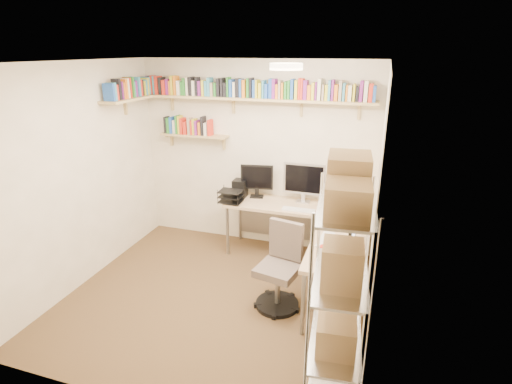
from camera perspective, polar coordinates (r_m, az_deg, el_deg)
ground at (r=4.63m, az=-5.83°, el=-14.70°), size 3.20×3.20×0.00m
room_shell at (r=3.96m, az=-6.53°, el=4.10°), size 3.24×3.04×2.52m
wall_shelves at (r=5.21m, az=-5.15°, el=13.31°), size 3.12×1.09×0.80m
corner_desk at (r=4.92m, az=5.87°, el=-3.03°), size 1.92×1.87×1.25m
office_chair at (r=4.30m, az=3.45°, el=-11.36°), size 0.49×0.51×0.92m
wire_rack at (r=2.69m, az=12.23°, el=-9.23°), size 0.44×0.80×1.97m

